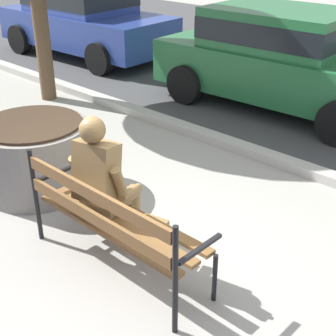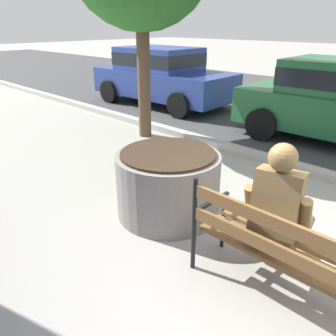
# 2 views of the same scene
# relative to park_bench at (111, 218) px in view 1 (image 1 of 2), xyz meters

# --- Properties ---
(ground_plane) EXTENTS (80.00, 80.00, 0.00)m
(ground_plane) POSITION_rel_park_bench_xyz_m (0.10, -0.10, -0.54)
(ground_plane) COLOR #9E9B93
(curb_stone) EXTENTS (60.00, 0.20, 0.12)m
(curb_stone) POSITION_rel_park_bench_xyz_m (0.10, 2.80, -0.48)
(curb_stone) COLOR #B2AFA8
(curb_stone) RESTS_ON ground
(park_bench) EXTENTS (1.81, 0.55, 0.95)m
(park_bench) POSITION_rel_park_bench_xyz_m (0.00, 0.00, 0.00)
(park_bench) COLOR brown
(park_bench) RESTS_ON ground
(bronze_statue_seated) EXTENTS (0.60, 0.85, 1.37)m
(bronze_statue_seated) POSITION_rel_park_bench_xyz_m (-0.25, 0.21, 0.12)
(bronze_statue_seated) COLOR olive
(bronze_statue_seated) RESTS_ON ground
(concrete_planter) EXTENTS (1.24, 1.24, 0.80)m
(concrete_planter) POSITION_rel_park_bench_xyz_m (-1.77, 0.42, -0.15)
(concrete_planter) COLOR gray
(concrete_planter) RESTS_ON ground
(parked_car_blue) EXTENTS (4.16, 2.04, 1.56)m
(parked_car_blue) POSITION_rel_park_bench_xyz_m (-6.15, 4.66, 0.30)
(parked_car_blue) COLOR navy
(parked_car_blue) RESTS_ON ground
(parked_car_green) EXTENTS (4.16, 2.04, 1.56)m
(parked_car_green) POSITION_rel_park_bench_xyz_m (-1.17, 4.66, 0.30)
(parked_car_green) COLOR #236638
(parked_car_green) RESTS_ON ground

